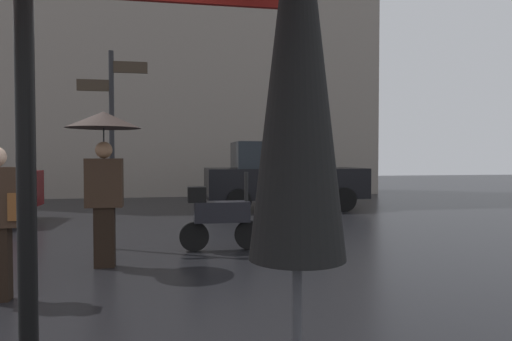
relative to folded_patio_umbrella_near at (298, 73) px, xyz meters
The scene contains 5 objects.
folded_patio_umbrella_near is the anchor object (origin of this frame).
pedestrian_with_umbrella 4.93m from the folded_patio_umbrella_near, 105.78° to the left, with size 0.97×0.97×2.08m.
parked_scooter 5.72m from the folded_patio_umbrella_near, 87.20° to the left, with size 1.33×0.32×1.23m.
parked_car_right 11.29m from the folded_patio_umbrella_near, 76.64° to the left, with size 4.41×1.97×1.88m.
street_signpost 6.13m from the folded_patio_umbrella_near, 103.05° to the left, with size 1.08×0.08×3.15m.
Camera 1 is at (0.99, -2.92, 1.48)m, focal length 32.17 mm.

